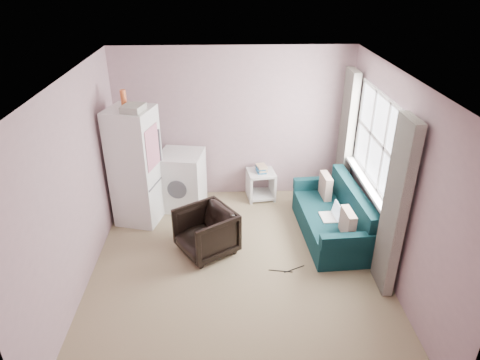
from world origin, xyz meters
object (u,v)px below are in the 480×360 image
object	(u,v)px
fridge	(136,166)
armchair	(206,230)
sofa	(334,219)
side_table	(261,182)
washing_machine	(182,179)

from	to	relation	value
fridge	armchair	bearing A→B (deg)	-25.93
armchair	sofa	bearing A→B (deg)	66.86
sofa	side_table	bearing A→B (deg)	126.32
washing_machine	side_table	size ratio (longest dim) A/B	1.54
sofa	armchair	bearing A→B (deg)	-173.41
armchair	side_table	bearing A→B (deg)	116.72
armchair	side_table	size ratio (longest dim) A/B	1.18
armchair	washing_machine	world-z (taller)	washing_machine
washing_machine	sofa	xyz separation A→B (m)	(2.27, -0.96, -0.21)
fridge	side_table	xyz separation A→B (m)	(1.92, 0.60, -0.63)
washing_machine	sofa	size ratio (longest dim) A/B	0.53
armchair	side_table	world-z (taller)	armchair
washing_machine	side_table	bearing A→B (deg)	19.11
armchair	fridge	world-z (taller)	fridge
fridge	washing_machine	bearing A→B (deg)	46.00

